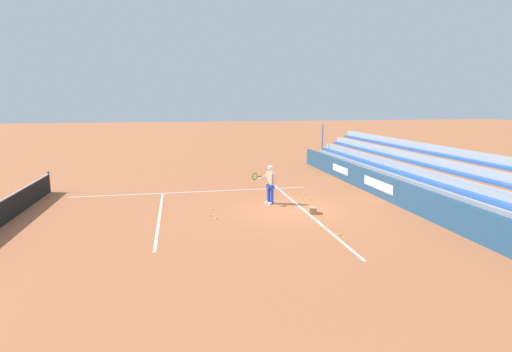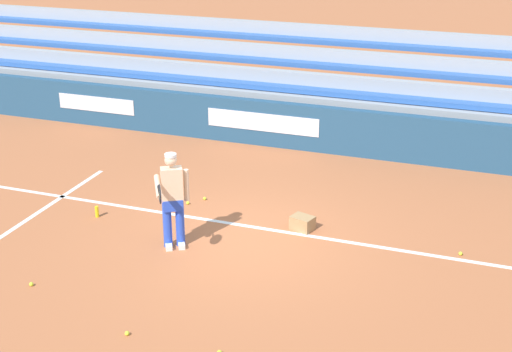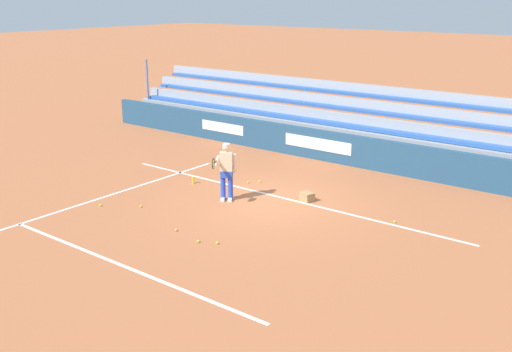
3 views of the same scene
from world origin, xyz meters
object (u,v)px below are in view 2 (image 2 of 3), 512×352
Objects in this scene: ball_box_cardboard at (302,223)px; tennis_ball_stray_back at (219,352)px; water_bottle at (97,212)px; tennis_player at (172,199)px; tennis_ball_far_right at (127,333)px; tennis_ball_near_player at (205,198)px; tennis_ball_by_box at (188,203)px; tennis_ball_midcourt at (31,284)px; tennis_ball_on_baseline at (461,253)px.

ball_box_cardboard reaches higher than tennis_ball_stray_back.
tennis_ball_stray_back is 0.30× the size of water_bottle.
tennis_ball_far_right is at bearing 101.65° from tennis_player.
water_bottle is at bearing -39.83° from tennis_ball_stray_back.
tennis_ball_stray_back is (-0.01, 4.00, -0.10)m from ball_box_cardboard.
tennis_ball_near_player is (2.21, -0.61, -0.10)m from ball_box_cardboard.
tennis_ball_stray_back and tennis_ball_by_box have the same top height.
ball_box_cardboard reaches higher than tennis_ball_by_box.
tennis_ball_far_right is (-2.08, 0.67, 0.00)m from tennis_ball_midcourt.
tennis_ball_on_baseline is (-5.03, 0.65, 0.00)m from tennis_ball_near_player.
tennis_ball_near_player is 0.38m from tennis_ball_by_box.
tennis_ball_midcourt is at bearing 44.31° from ball_box_cardboard.
tennis_ball_on_baseline and tennis_ball_far_right have the same top height.
water_bottle is (0.37, -2.56, 0.08)m from tennis_ball_midcourt.
tennis_ball_stray_back and tennis_ball_midcourt have the same top height.
water_bottle is at bearing -17.14° from tennis_player.
tennis_ball_near_player and tennis_ball_stray_back have the same top height.
tennis_ball_midcourt and tennis_ball_far_right have the same top height.
water_bottle reaches higher than tennis_ball_on_baseline.
tennis_ball_on_baseline is at bearing -136.36° from tennis_ball_far_right.
tennis_player is at bearing 107.35° from tennis_ball_by_box.
ball_box_cardboard is 4.82m from tennis_ball_midcourt.
ball_box_cardboard is 2.82m from tennis_ball_on_baseline.
water_bottle is (1.91, -0.59, -0.78)m from tennis_player.
tennis_ball_stray_back is at bearing 54.74° from tennis_ball_on_baseline.
tennis_ball_stray_back is 1.00× the size of tennis_ball_far_right.
tennis_ball_far_right is (-0.54, 2.64, -0.86)m from tennis_player.
tennis_ball_near_player is at bearing -64.22° from tennis_ball_stray_back.
tennis_ball_on_baseline is at bearing -152.03° from tennis_ball_midcourt.
tennis_ball_stray_back is at bearing 119.72° from tennis_ball_by_box.
tennis_player reaches higher than tennis_ball_on_baseline.
tennis_ball_near_player is 1.00× the size of tennis_ball_midcourt.
ball_box_cardboard reaches higher than tennis_ball_midcourt.
ball_box_cardboard is 2.30m from tennis_ball_near_player.
water_bottle is (1.38, 1.11, 0.08)m from tennis_ball_by_box.
tennis_player is 25.98× the size of tennis_ball_midcourt.
ball_box_cardboard is at bearing -0.77° from tennis_ball_on_baseline.
tennis_ball_midcourt is 0.30× the size of water_bottle.
tennis_ball_by_box is at bearing -72.65° from tennis_player.
tennis_ball_by_box is 0.30× the size of water_bottle.
water_bottle reaches higher than tennis_ball_near_player.
tennis_ball_near_player is 5.07m from tennis_ball_on_baseline.
tennis_ball_on_baseline is 1.00× the size of tennis_ball_midcourt.
tennis_ball_near_player is at bearing -7.38° from tennis_ball_on_baseline.
tennis_ball_midcourt is at bearing 98.33° from water_bottle.
tennis_ball_on_baseline is 0.30× the size of water_bottle.
tennis_ball_on_baseline is 7.09m from tennis_ball_midcourt.
tennis_ball_far_right is at bearing 127.22° from water_bottle.
tennis_ball_midcourt is 3.80m from tennis_ball_by_box.
tennis_player is at bearing -78.35° from tennis_ball_far_right.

